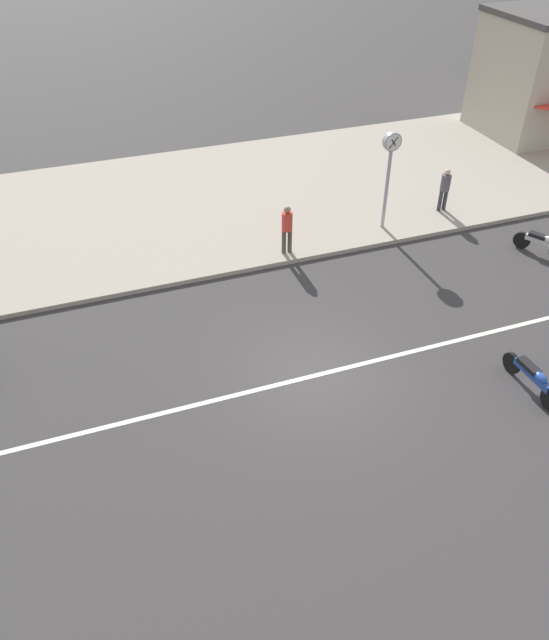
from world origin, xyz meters
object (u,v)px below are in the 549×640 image
(motorcycle_1, at_px, (541,243))
(street_clock, at_px, (390,159))
(motorcycle_0, at_px, (532,377))
(pedestrian_by_shop, at_px, (445,187))
(pedestrian_mid_kerb, at_px, (287,226))

(motorcycle_1, bearing_deg, street_clock, 142.71)
(motorcycle_0, xyz_separation_m, pedestrian_by_shop, (2.90, 8.74, 0.63))
(motorcycle_1, bearing_deg, motorcycle_0, -130.28)
(motorcycle_1, relative_size, pedestrian_mid_kerb, 0.96)
(motorcycle_0, bearing_deg, pedestrian_mid_kerb, 113.35)
(street_clock, height_order, pedestrian_by_shop, street_clock)
(motorcycle_0, relative_size, pedestrian_by_shop, 1.25)
(street_clock, distance_m, pedestrian_by_shop, 3.04)
(motorcycle_0, distance_m, motorcycle_1, 6.84)
(motorcycle_1, relative_size, pedestrian_by_shop, 1.01)
(pedestrian_by_shop, bearing_deg, motorcycle_1, -66.52)
(motorcycle_1, bearing_deg, pedestrian_mid_kerb, 161.31)
(street_clock, bearing_deg, pedestrian_mid_kerb, -172.60)
(street_clock, xyz_separation_m, pedestrian_mid_kerb, (-3.71, -0.48, -1.51))
(street_clock, xyz_separation_m, pedestrian_by_shop, (2.58, 0.39, -1.56))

